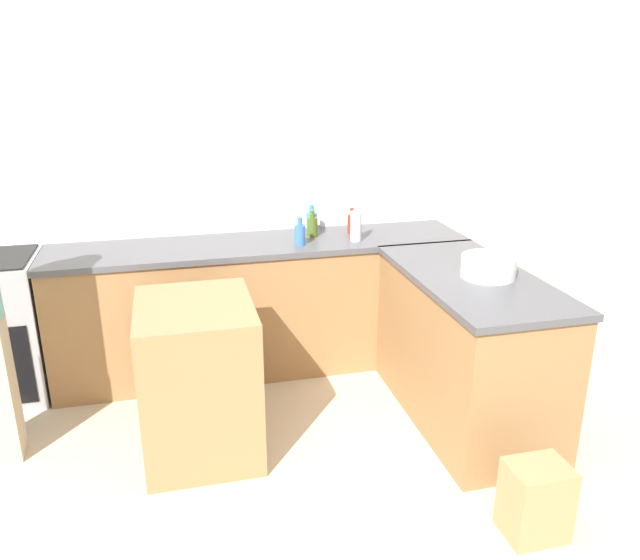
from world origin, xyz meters
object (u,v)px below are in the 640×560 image
Objects in this scene: island_table at (199,378)px; olive_oil_bottle at (312,226)px; vinegar_bottle_clear at (356,225)px; paper_bag at (536,500)px; mixing_bowl at (488,266)px; hot_sauce_bottle at (352,223)px; dish_soap_bottle at (312,222)px; water_bottle_blue at (300,234)px.

island_table is 4.67× the size of olive_oil_bottle.
vinegar_bottle_clear is 0.77× the size of paper_bag.
mixing_bowl is at bearing -60.46° from vinegar_bottle_clear.
mixing_bowl is 1.70× the size of hot_sauce_bottle.
hot_sauce_bottle is 0.29m from dish_soap_bottle.
dish_soap_bottle is at bearing 131.40° from vinegar_bottle_clear.
vinegar_bottle_clear reaches higher than mixing_bowl.
olive_oil_bottle is 0.99× the size of water_bottle_blue.
dish_soap_bottle is 0.72× the size of vinegar_bottle_clear.
dish_soap_bottle is (0.15, 0.28, 0.01)m from water_bottle_blue.
mixing_bowl is at bearing 77.83° from paper_bag.
island_table is at bearing -139.39° from hot_sauce_bottle.
water_bottle_blue is 0.66× the size of vinegar_bottle_clear.
olive_oil_bottle is at bearing 144.92° from vinegar_bottle_clear.
water_bottle_blue is 0.48m from hot_sauce_bottle.
water_bottle_blue reaches higher than olive_oil_bottle.
mixing_bowl is 1.09× the size of vinegar_bottle_clear.
mixing_bowl is 1.66× the size of olive_oil_bottle.
island_table is 1.84m from paper_bag.
mixing_bowl is at bearing -44.92° from water_bottle_blue.
hot_sauce_bottle is at bearing 81.00° from vinegar_bottle_clear.
vinegar_bottle_clear is at bearing -99.00° from hot_sauce_bottle.
dish_soap_bottle is 0.38m from vinegar_bottle_clear.
hot_sauce_bottle is at bearing 3.99° from olive_oil_bottle.
mixing_bowl reaches higher than paper_bag.
water_bottle_blue is 1.03× the size of hot_sauce_bottle.
paper_bag is at bearing -102.17° from mixing_bowl.
vinegar_bottle_clear is (1.16, 0.81, 0.61)m from island_table.
island_table is 1.53m from dish_soap_bottle.
vinegar_bottle_clear is (0.26, -0.19, 0.04)m from olive_oil_bottle.
olive_oil_bottle is (-0.78, 1.10, 0.01)m from mixing_bowl.
olive_oil_bottle is at bearing 48.26° from island_table.
hot_sauce_bottle reaches higher than mixing_bowl.
island_table is at bearing -133.20° from water_bottle_blue.
olive_oil_bottle is 0.10m from dish_soap_bottle.
vinegar_bottle_clear is at bearing 35.10° from island_table.
mixing_bowl is 1.30m from paper_bag.
hot_sauce_bottle is (-0.48, 1.12, 0.01)m from mixing_bowl.
water_bottle_blue is (-0.91, 0.91, 0.01)m from mixing_bowl.
olive_oil_bottle is 0.92× the size of dish_soap_bottle.
mixing_bowl is at bearing -54.56° from olive_oil_bottle.
paper_bag is (-0.21, -0.99, -0.81)m from mixing_bowl.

